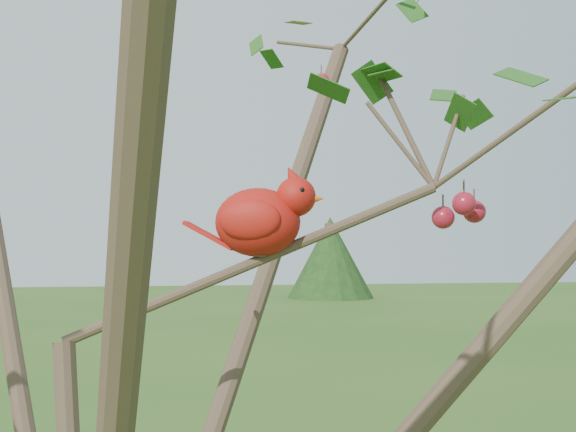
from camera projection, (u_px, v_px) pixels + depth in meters
name	position (u px, v px, depth m)	size (l,w,h in m)	color
crabapple_tree	(109.00, 232.00, 1.04)	(2.35, 2.05, 2.95)	#443224
cardinal	(262.00, 219.00, 1.18)	(0.23, 0.15, 0.16)	#B2180F
distant_trees	(164.00, 266.00, 25.82)	(37.86, 10.66, 3.43)	#443224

